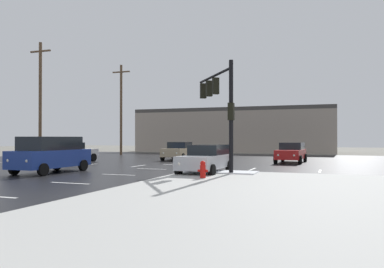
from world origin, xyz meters
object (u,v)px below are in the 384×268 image
sedan_white (71,152)px  utility_pole_distant (121,108)px  suv_blue (51,154)px  fire_hydrant (203,169)px  sedan_red (291,152)px  sedan_silver (206,159)px  traffic_signal_mast (219,98)px  utility_pole_far (40,99)px  sedan_tan (178,150)px

sedan_white → utility_pole_distant: 14.07m
suv_blue → utility_pole_distant: utility_pole_distant is taller
fire_hydrant → sedan_red: 14.58m
fire_hydrant → sedan_white: bearing=148.1°
sedan_red → sedan_silver: bearing=-14.0°
traffic_signal_mast → utility_pole_far: size_ratio=0.55×
sedan_silver → utility_pole_far: (-18.23, 7.80, 4.66)m
sedan_tan → sedan_red: size_ratio=1.01×
fire_hydrant → sedan_white: (-14.07, 8.74, 0.32)m
sedan_white → fire_hydrant: bearing=-118.5°
fire_hydrant → suv_blue: suv_blue is taller
fire_hydrant → sedan_red: sedan_red is taller
traffic_signal_mast → suv_blue: 9.99m
utility_pole_far → sedan_white: bearing=-24.0°
utility_pole_far → sedan_red: bearing=8.8°
suv_blue → sedan_white: bearing=-147.6°
sedan_white → sedan_tan: bearing=-43.6°
fire_hydrant → utility_pole_far: (-19.10, 10.99, 4.98)m
sedan_white → sedan_silver: 14.31m
utility_pole_distant → utility_pole_far: bearing=-100.5°
sedan_silver → fire_hydrant: bearing=16.5°
sedan_silver → sedan_red: same height
fire_hydrant → sedan_silver: sedan_silver is taller
sedan_white → sedan_red: 17.55m
sedan_white → sedan_silver: bearing=-109.5°
traffic_signal_mast → suv_blue: bearing=74.5°
fire_hydrant → utility_pole_far: utility_pole_far is taller
sedan_red → utility_pole_distant: bearing=-107.4°
sedan_tan → utility_pole_far: bearing=-76.2°
sedan_red → utility_pole_far: (-21.67, -3.36, 4.66)m
sedan_silver → utility_pole_distant: utility_pole_distant is taller
fire_hydrant → suv_blue: 9.33m
utility_pole_far → utility_pole_distant: bearing=79.5°
fire_hydrant → utility_pole_far: 22.59m
sedan_white → suv_blue: 9.29m
fire_hydrant → suv_blue: size_ratio=0.16×
sedan_white → utility_pole_distant: bearing=16.6°
traffic_signal_mast → sedan_tan: 13.47m
sedan_silver → utility_pole_far: 20.37m
traffic_signal_mast → sedan_silver: (-0.52, -0.82, -3.35)m
utility_pole_distant → sedan_red: bearing=-20.5°
suv_blue → sedan_silver: suv_blue is taller
sedan_tan → suv_blue: bearing=-13.1°
fire_hydrant → sedan_silver: size_ratio=0.17×
fire_hydrant → sedan_white: 16.56m
sedan_tan → sedan_silver: same height
suv_blue → sedan_silver: bearing=107.4°
utility_pole_distant → sedan_tan: bearing=-34.3°
fire_hydrant → sedan_tan: (-7.31, 15.04, 0.32)m
traffic_signal_mast → sedan_white: bearing=35.5°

